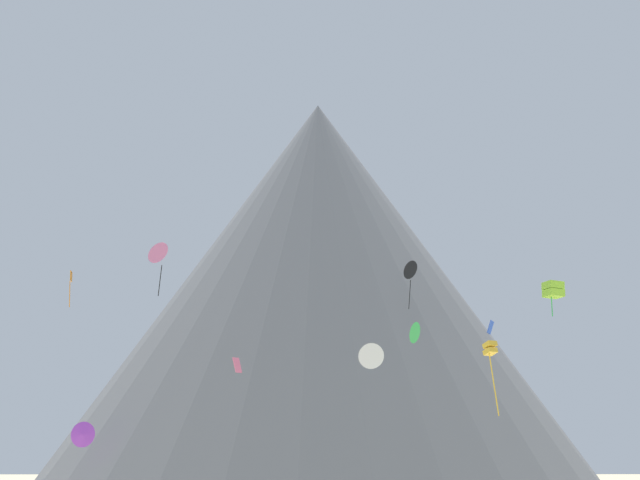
{
  "coord_description": "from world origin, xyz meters",
  "views": [
    {
      "loc": [
        0.12,
        -36.74,
        3.47
      ],
      "look_at": [
        1.73,
        32.07,
        21.19
      ],
      "focal_mm": 48.27,
      "sensor_mm": 36.0,
      "label": 1
    }
  ],
  "objects_px": {
    "kite_blue_mid": "(490,327)",
    "kite_white_low": "(371,356)",
    "kite_green_mid": "(414,333)",
    "kite_pink_mid": "(159,254)",
    "kite_rainbow_low": "(237,365)",
    "kite_black_mid": "(411,271)",
    "kite_gold_low": "(490,351)",
    "kite_lime_mid": "(553,290)",
    "kite_orange_mid": "(71,280)",
    "kite_violet_low": "(82,434)",
    "rock_massif": "(313,297)"
  },
  "relations": [
    {
      "from": "kite_green_mid",
      "to": "kite_orange_mid",
      "type": "xyz_separation_m",
      "value": [
        -34.91,
        18.85,
        8.37
      ]
    },
    {
      "from": "kite_pink_mid",
      "to": "kite_orange_mid",
      "type": "height_order",
      "value": "kite_pink_mid"
    },
    {
      "from": "kite_pink_mid",
      "to": "kite_violet_low",
      "type": "bearing_deg",
      "value": -10.51
    },
    {
      "from": "rock_massif",
      "to": "kite_green_mid",
      "type": "distance_m",
      "value": 46.59
    },
    {
      "from": "kite_blue_mid",
      "to": "kite_white_low",
      "type": "distance_m",
      "value": 20.14
    },
    {
      "from": "kite_black_mid",
      "to": "kite_gold_low",
      "type": "relative_size",
      "value": 1.11
    },
    {
      "from": "rock_massif",
      "to": "kite_black_mid",
      "type": "bearing_deg",
      "value": -67.52
    },
    {
      "from": "kite_blue_mid",
      "to": "rock_massif",
      "type": "bearing_deg",
      "value": -65.08
    },
    {
      "from": "rock_massif",
      "to": "kite_rainbow_low",
      "type": "distance_m",
      "value": 48.07
    },
    {
      "from": "rock_massif",
      "to": "kite_lime_mid",
      "type": "height_order",
      "value": "rock_massif"
    },
    {
      "from": "kite_blue_mid",
      "to": "kite_orange_mid",
      "type": "relative_size",
      "value": 0.38
    },
    {
      "from": "kite_lime_mid",
      "to": "kite_blue_mid",
      "type": "height_order",
      "value": "kite_blue_mid"
    },
    {
      "from": "kite_black_mid",
      "to": "kite_orange_mid",
      "type": "distance_m",
      "value": 37.36
    },
    {
      "from": "kite_blue_mid",
      "to": "kite_orange_mid",
      "type": "xyz_separation_m",
      "value": [
        -45.73,
        0.39,
        5.07
      ]
    },
    {
      "from": "kite_blue_mid",
      "to": "kite_black_mid",
      "type": "bearing_deg",
      "value": -15.51
    },
    {
      "from": "kite_lime_mid",
      "to": "kite_violet_low",
      "type": "relative_size",
      "value": 1.07
    },
    {
      "from": "kite_lime_mid",
      "to": "kite_green_mid",
      "type": "bearing_deg",
      "value": 41.07
    },
    {
      "from": "kite_violet_low",
      "to": "kite_white_low",
      "type": "xyz_separation_m",
      "value": [
        28.69,
        -11.83,
        6.66
      ]
    },
    {
      "from": "kite_orange_mid",
      "to": "kite_violet_low",
      "type": "relative_size",
      "value": 1.51
    },
    {
      "from": "kite_green_mid",
      "to": "kite_pink_mid",
      "type": "height_order",
      "value": "kite_pink_mid"
    },
    {
      "from": "kite_blue_mid",
      "to": "kite_white_low",
      "type": "height_order",
      "value": "kite_blue_mid"
    },
    {
      "from": "kite_white_low",
      "to": "kite_green_mid",
      "type": "bearing_deg",
      "value": 139.91
    },
    {
      "from": "kite_rainbow_low",
      "to": "kite_white_low",
      "type": "height_order",
      "value": "kite_white_low"
    },
    {
      "from": "kite_lime_mid",
      "to": "kite_white_low",
      "type": "bearing_deg",
      "value": 33.22
    },
    {
      "from": "kite_green_mid",
      "to": "kite_black_mid",
      "type": "bearing_deg",
      "value": -152.65
    },
    {
      "from": "kite_black_mid",
      "to": "kite_lime_mid",
      "type": "distance_m",
      "value": 27.73
    },
    {
      "from": "kite_lime_mid",
      "to": "kite_green_mid",
      "type": "height_order",
      "value": "kite_lime_mid"
    },
    {
      "from": "kite_black_mid",
      "to": "kite_white_low",
      "type": "distance_m",
      "value": 18.95
    },
    {
      "from": "kite_gold_low",
      "to": "kite_white_low",
      "type": "bearing_deg",
      "value": -101.47
    },
    {
      "from": "rock_massif",
      "to": "kite_black_mid",
      "type": "distance_m",
      "value": 27.46
    },
    {
      "from": "kite_rainbow_low",
      "to": "kite_pink_mid",
      "type": "relative_size",
      "value": 0.24
    },
    {
      "from": "rock_massif",
      "to": "kite_white_low",
      "type": "height_order",
      "value": "rock_massif"
    },
    {
      "from": "kite_lime_mid",
      "to": "kite_green_mid",
      "type": "relative_size",
      "value": 1.47
    },
    {
      "from": "kite_black_mid",
      "to": "kite_lime_mid",
      "type": "xyz_separation_m",
      "value": [
        8.01,
        -25.57,
        -7.15
      ]
    },
    {
      "from": "kite_orange_mid",
      "to": "kite_white_low",
      "type": "xyz_separation_m",
      "value": [
        31.6,
        -13.94,
        -9.84
      ]
    },
    {
      "from": "kite_black_mid",
      "to": "kite_lime_mid",
      "type": "relative_size",
      "value": 1.95
    },
    {
      "from": "kite_rainbow_low",
      "to": "rock_massif",
      "type": "bearing_deg",
      "value": 63.5
    },
    {
      "from": "kite_green_mid",
      "to": "kite_gold_low",
      "type": "xyz_separation_m",
      "value": [
        2.82,
        -16.77,
        -3.66
      ]
    },
    {
      "from": "kite_orange_mid",
      "to": "kite_white_low",
      "type": "relative_size",
      "value": 1.65
    },
    {
      "from": "kite_black_mid",
      "to": "kite_orange_mid",
      "type": "bearing_deg",
      "value": 53.56
    },
    {
      "from": "kite_pink_mid",
      "to": "kite_white_low",
      "type": "height_order",
      "value": "kite_pink_mid"
    },
    {
      "from": "kite_rainbow_low",
      "to": "kite_green_mid",
      "type": "xyz_separation_m",
      "value": [
        15.12,
        0.88,
        2.94
      ]
    },
    {
      "from": "kite_lime_mid",
      "to": "kite_orange_mid",
      "type": "distance_m",
      "value": 52.25
    },
    {
      "from": "kite_green_mid",
      "to": "kite_violet_low",
      "type": "relative_size",
      "value": 0.73
    },
    {
      "from": "kite_pink_mid",
      "to": "kite_gold_low",
      "type": "distance_m",
      "value": 40.44
    },
    {
      "from": "kite_blue_mid",
      "to": "kite_pink_mid",
      "type": "height_order",
      "value": "kite_pink_mid"
    },
    {
      "from": "kite_blue_mid",
      "to": "kite_violet_low",
      "type": "distance_m",
      "value": 44.35
    },
    {
      "from": "rock_massif",
      "to": "kite_black_mid",
      "type": "height_order",
      "value": "rock_massif"
    },
    {
      "from": "kite_lime_mid",
      "to": "kite_pink_mid",
      "type": "bearing_deg",
      "value": 46.73
    },
    {
      "from": "rock_massif",
      "to": "kite_green_mid",
      "type": "height_order",
      "value": "rock_massif"
    }
  ]
}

